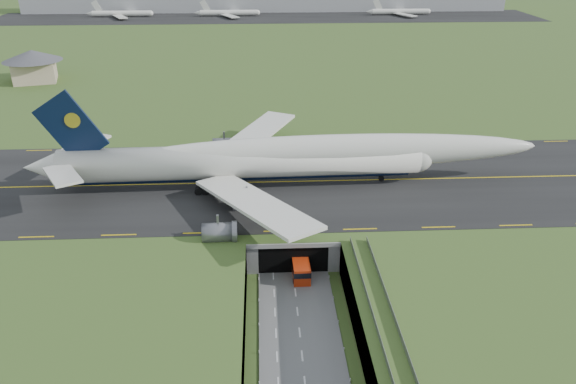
{
  "coord_description": "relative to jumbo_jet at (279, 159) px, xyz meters",
  "views": [
    {
      "loc": [
        -4.99,
        -73.67,
        54.28
      ],
      "look_at": [
        -0.32,
        20.0,
        9.91
      ],
      "focal_mm": 35.0,
      "sensor_mm": 36.0,
      "label": 1
    }
  ],
  "objects": [
    {
      "name": "shuttle_tram",
      "position": [
        2.73,
        -24.47,
        -10.11
      ],
      "size": [
        3.08,
        7.72,
        3.13
      ],
      "rotation": [
        0.0,
        0.0,
        0.02
      ],
      "color": "red",
      "rests_on": "ground"
    },
    {
      "name": "jumbo_jet",
      "position": [
        0.0,
        0.0,
        0.0
      ],
      "size": [
        104.12,
        65.22,
        21.58
      ],
      "rotation": [
        0.0,
        0.0,
        0.03
      ],
      "color": "white",
      "rests_on": "ground"
    },
    {
      "name": "airfield_deck",
      "position": [
        1.53,
        -31.8,
        -8.83
      ],
      "size": [
        800.0,
        800.0,
        6.0
      ],
      "primitive_type": "cube",
      "color": "gray",
      "rests_on": "ground"
    },
    {
      "name": "guideway",
      "position": [
        12.53,
        -50.91,
        -6.5
      ],
      "size": [
        3.0,
        53.0,
        7.05
      ],
      "color": "#A8A8A3",
      "rests_on": "ground"
    },
    {
      "name": "tunnel_portal",
      "position": [
        1.53,
        -15.09,
        -8.49
      ],
      "size": [
        17.0,
        22.3,
        6.0
      ],
      "color": "gray",
      "rests_on": "ground"
    },
    {
      "name": "taxiway",
      "position": [
        1.53,
        1.2,
        -5.74
      ],
      "size": [
        800.0,
        44.0,
        0.18
      ],
      "primitive_type": "cube",
      "color": "black",
      "rests_on": "airfield_deck"
    },
    {
      "name": "trench_road",
      "position": [
        1.53,
        -39.3,
        -11.73
      ],
      "size": [
        12.0,
        75.0,
        0.2
      ],
      "primitive_type": "cube",
      "color": "slate",
      "rests_on": "ground"
    },
    {
      "name": "service_building",
      "position": [
        -80.88,
        90.42,
        0.5
      ],
      "size": [
        23.96,
        23.96,
        10.68
      ],
      "rotation": [
        0.0,
        0.0,
        0.26
      ],
      "color": "#C4AD8D",
      "rests_on": "ground"
    },
    {
      "name": "ground",
      "position": [
        1.53,
        -31.8,
        -11.83
      ],
      "size": [
        900.0,
        900.0,
        0.0
      ],
      "primitive_type": "plane",
      "color": "#466127",
      "rests_on": "ground"
    },
    {
      "name": "distant_hills",
      "position": [
        65.91,
        398.2,
        -15.83
      ],
      "size": [
        700.0,
        91.0,
        60.0
      ],
      "color": "#526260",
      "rests_on": "ground"
    }
  ]
}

